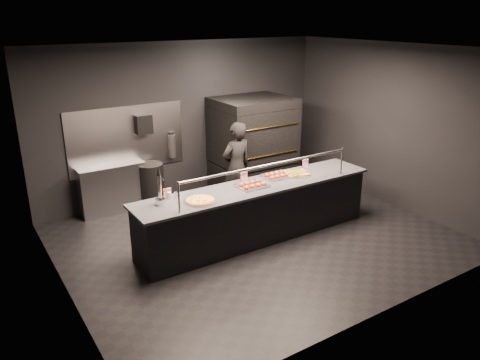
{
  "coord_description": "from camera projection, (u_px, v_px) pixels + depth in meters",
  "views": [
    {
      "loc": [
        -3.97,
        -5.65,
        3.49
      ],
      "look_at": [
        -0.2,
        0.2,
        0.99
      ],
      "focal_mm": 35.0,
      "sensor_mm": 36.0,
      "label": 1
    }
  ],
  "objects": [
    {
      "name": "trash_bin",
      "position": [
        151.0,
        185.0,
        8.83
      ],
      "size": [
        0.5,
        0.5,
        0.83
      ],
      "primitive_type": "cylinder",
      "color": "black",
      "rests_on": "ground"
    },
    {
      "name": "service_counter",
      "position": [
        257.0,
        212.0,
        7.52
      ],
      "size": [
        4.1,
        0.78,
        1.37
      ],
      "color": "black",
      "rests_on": "ground"
    },
    {
      "name": "slider_tray_b",
      "position": [
        277.0,
        175.0,
        7.73
      ],
      "size": [
        0.52,
        0.43,
        0.07
      ],
      "color": "silver",
      "rests_on": "service_counter"
    },
    {
      "name": "round_pizza",
      "position": [
        200.0,
        200.0,
        6.73
      ],
      "size": [
        0.48,
        0.48,
        0.03
      ],
      "color": "silver",
      "rests_on": "service_counter"
    },
    {
      "name": "beer_tap",
      "position": [
        160.0,
        194.0,
        6.57
      ],
      "size": [
        0.15,
        0.22,
        0.58
      ],
      "color": "silver",
      "rests_on": "service_counter"
    },
    {
      "name": "square_pizza",
      "position": [
        296.0,
        173.0,
        7.86
      ],
      "size": [
        0.48,
        0.48,
        0.05
      ],
      "color": "silver",
      "rests_on": "service_counter"
    },
    {
      "name": "pizza_oven",
      "position": [
        253.0,
        144.0,
        9.46
      ],
      "size": [
        1.5,
        1.23,
        1.91
      ],
      "color": "black",
      "rests_on": "ground"
    },
    {
      "name": "tent_cards",
      "position": [
        243.0,
        177.0,
        7.51
      ],
      "size": [
        2.75,
        0.04,
        0.15
      ],
      "color": "white",
      "rests_on": "service_counter"
    },
    {
      "name": "slider_tray_a",
      "position": [
        252.0,
        185.0,
        7.3
      ],
      "size": [
        0.49,
        0.38,
        0.07
      ],
      "color": "silver",
      "rests_on": "service_counter"
    },
    {
      "name": "prep_shelf",
      "position": [
        113.0,
        189.0,
        8.54
      ],
      "size": [
        1.2,
        0.35,
        0.9
      ],
      "primitive_type": "cube",
      "color": "#99999E",
      "rests_on": "ground"
    },
    {
      "name": "towel_dispenser",
      "position": [
        143.0,
        124.0,
        8.58
      ],
      "size": [
        0.3,
        0.2,
        0.35
      ],
      "primitive_type": "cube",
      "color": "black",
      "rests_on": "room"
    },
    {
      "name": "fire_extinguisher",
      "position": [
        172.0,
        146.0,
        9.04
      ],
      "size": [
        0.14,
        0.14,
        0.51
      ],
      "color": "#B2B2B7",
      "rests_on": "room"
    },
    {
      "name": "condiment_jar",
      "position": [
        171.0,
        195.0,
        6.84
      ],
      "size": [
        0.15,
        0.06,
        0.1
      ],
      "color": "silver",
      "rests_on": "service_counter"
    },
    {
      "name": "worker",
      "position": [
        236.0,
        167.0,
        8.5
      ],
      "size": [
        0.64,
        0.44,
        1.67
      ],
      "primitive_type": "imported",
      "rotation": [
        0.0,
        0.0,
        3.22
      ],
      "color": "black",
      "rests_on": "ground"
    },
    {
      "name": "room",
      "position": [
        255.0,
        150.0,
        7.19
      ],
      "size": [
        6.04,
        6.0,
        3.0
      ],
      "color": "black",
      "rests_on": "ground"
    }
  ]
}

